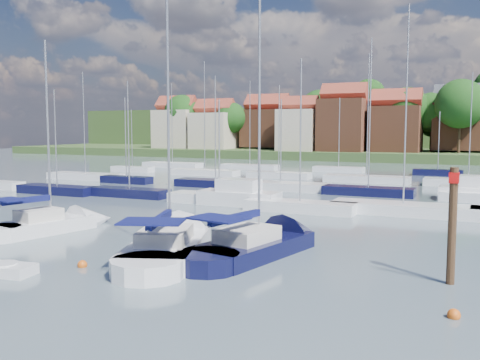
% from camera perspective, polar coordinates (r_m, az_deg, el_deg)
% --- Properties ---
extents(ground, '(260.00, 260.00, 0.00)m').
position_cam_1_polar(ground, '(63.12, 11.95, -0.55)').
color(ground, '#45575E').
rests_on(ground, ground).
extents(sailboat_left, '(4.44, 9.80, 12.99)m').
position_cam_1_polar(sailboat_left, '(36.49, -18.85, -4.54)').
color(sailboat_left, white).
rests_on(sailboat_left, ground).
extents(sailboat_centre, '(7.43, 13.04, 17.14)m').
position_cam_1_polar(sailboat_centre, '(29.55, -7.02, -6.64)').
color(sailboat_centre, white).
rests_on(sailboat_centre, ground).
extents(sailboat_navy, '(5.42, 12.13, 16.26)m').
position_cam_1_polar(sailboat_navy, '(28.97, 3.07, -6.83)').
color(sailboat_navy, black).
rests_on(sailboat_navy, ground).
extents(tender, '(3.00, 1.70, 0.61)m').
position_cam_1_polar(tender, '(26.57, -23.95, -8.71)').
color(tender, white).
rests_on(tender, ground).
extents(timber_piling, '(0.40, 0.40, 7.20)m').
position_cam_1_polar(timber_piling, '(24.28, 21.62, -6.71)').
color(timber_piling, '#4C331E').
rests_on(timber_piling, ground).
extents(buoy_c, '(0.46, 0.46, 0.46)m').
position_cam_1_polar(buoy_c, '(26.73, -16.47, -8.89)').
color(buoy_c, '#D85914').
rests_on(buoy_c, ground).
extents(buoy_d, '(0.46, 0.46, 0.46)m').
position_cam_1_polar(buoy_d, '(24.45, -11.69, -10.13)').
color(buoy_d, beige).
rests_on(buoy_d, ground).
extents(buoy_e, '(0.44, 0.44, 0.44)m').
position_cam_1_polar(buoy_e, '(30.99, -1.64, -6.68)').
color(buoy_e, '#D85914').
rests_on(buoy_e, ground).
extents(buoy_f, '(0.46, 0.46, 0.46)m').
position_cam_1_polar(buoy_f, '(20.52, 21.84, -13.50)').
color(buoy_f, '#D85914').
rests_on(buoy_f, ground).
extents(buoy_g, '(0.46, 0.46, 0.46)m').
position_cam_1_polar(buoy_g, '(30.25, -10.20, -7.07)').
color(buoy_g, '#D85914').
rests_on(buoy_g, ground).
extents(marina_field, '(79.62, 41.41, 15.93)m').
position_cam_1_polar(marina_field, '(57.96, 12.74, -0.67)').
color(marina_field, white).
rests_on(marina_field, ground).
extents(far_shore_town, '(212.46, 90.00, 22.27)m').
position_cam_1_polar(far_shore_town, '(154.37, 20.45, 4.46)').
color(far_shore_town, '#3B562B').
rests_on(far_shore_town, ground).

